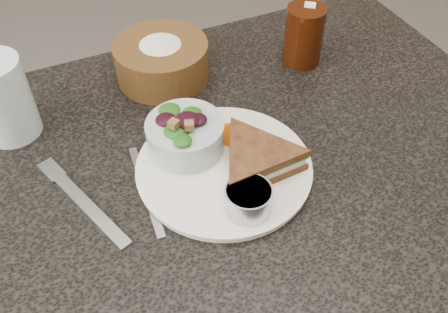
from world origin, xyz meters
TOP-DOWN VIEW (x-y plane):
  - dining_table at (0.00, 0.00)m, footprint 1.00×0.70m
  - dinner_plate at (-0.00, -0.01)m, footprint 0.25×0.25m
  - sandwich at (0.04, -0.04)m, footprint 0.16×0.16m
  - salad_bowl at (-0.04, 0.04)m, footprint 0.13×0.13m
  - dressing_ramekin at (-0.01, -0.10)m, footprint 0.07×0.07m
  - orange_wedge at (0.03, 0.04)m, footprint 0.08×0.08m
  - fork at (-0.20, 0.00)m, footprint 0.08×0.18m
  - knife at (-0.12, -0.00)m, footprint 0.02×0.17m
  - bread_basket at (-0.01, 0.24)m, footprint 0.17×0.17m
  - cola_glass at (0.24, 0.18)m, footprint 0.07×0.07m
  - water_glass at (-0.27, 0.20)m, footprint 0.10×0.10m

SIDE VIEW (x-z plane):
  - dining_table at x=0.00m, z-range 0.00..0.75m
  - knife at x=-0.12m, z-range 0.75..0.75m
  - fork at x=-0.20m, z-range 0.75..0.75m
  - dinner_plate at x=0.00m, z-range 0.75..0.76m
  - orange_wedge at x=0.03m, z-range 0.76..0.79m
  - dressing_ramekin at x=-0.01m, z-range 0.76..0.80m
  - sandwich at x=0.04m, z-range 0.76..0.80m
  - salad_bowl at x=-0.04m, z-range 0.76..0.83m
  - bread_basket at x=-0.01m, z-range 0.75..0.84m
  - cola_glass at x=0.24m, z-range 0.75..0.87m
  - water_glass at x=-0.27m, z-range 0.75..0.88m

